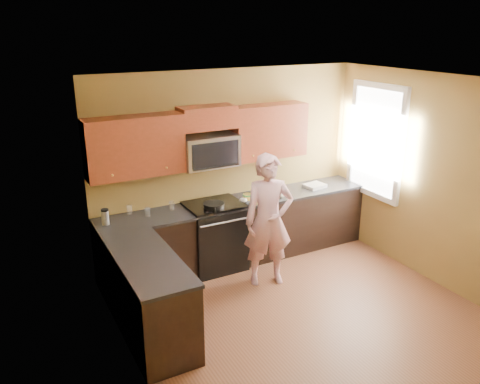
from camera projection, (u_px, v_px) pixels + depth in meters
floor at (307, 318)px, 5.67m from camera, size 4.00×4.00×0.00m
ceiling at (320, 84)px, 4.79m from camera, size 4.00×4.00×0.00m
wall_back at (229, 166)px, 6.90m from camera, size 4.00×0.00×4.00m
wall_front at (476, 298)px, 3.57m from camera, size 4.00×0.00×4.00m
wall_left at (131, 249)px, 4.34m from camera, size 0.00×4.00×4.00m
wall_right at (442, 184)px, 6.12m from camera, size 0.00×4.00×4.00m
cabinet_back_run at (239, 232)px, 6.95m from camera, size 4.00×0.60×0.88m
cabinet_left_run at (149, 298)px, 5.27m from camera, size 0.60×1.60×0.88m
countertop_back at (239, 202)px, 6.79m from camera, size 4.00×0.62×0.04m
countertop_left at (147, 260)px, 5.13m from camera, size 0.62×1.60×0.04m
stove at (215, 236)px, 6.74m from camera, size 0.76×0.65×0.95m
microwave at (209, 166)px, 6.52m from camera, size 0.76×0.40×0.42m
upper_cab_left at (137, 176)px, 6.11m from camera, size 1.22×0.33×0.75m
upper_cab_right at (268, 157)px, 6.97m from camera, size 1.12×0.33×0.75m
upper_cab_over_mw at (207, 118)px, 6.33m from camera, size 0.76×0.33×0.30m
window at (376, 141)px, 7.01m from camera, size 0.06×1.06×1.66m
woman at (269, 221)px, 6.21m from camera, size 0.74×0.60×1.75m
frying_pan at (214, 207)px, 6.45m from camera, size 0.43×0.55×0.06m
butter_tub at (248, 199)px, 6.83m from camera, size 0.17×0.17×0.10m
toast_slice at (255, 203)px, 6.65m from camera, size 0.13×0.13×0.01m
napkin_a at (243, 200)px, 6.71m from camera, size 0.13×0.13×0.06m
napkin_b at (280, 195)px, 6.89m from camera, size 0.15×0.16×0.07m
dish_towel at (315, 186)px, 7.32m from camera, size 0.33×0.28×0.05m
travel_mug at (106, 224)px, 5.98m from camera, size 0.11×0.11×0.20m
glass_a at (129, 210)px, 6.28m from camera, size 0.07×0.07×0.12m
glass_b at (172, 206)px, 6.42m from camera, size 0.08×0.08×0.12m
glass_c at (148, 212)px, 6.21m from camera, size 0.09×0.09×0.12m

